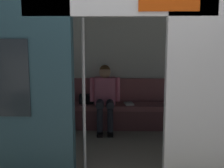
# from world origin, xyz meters

# --- Properties ---
(train_car) EXTENTS (6.40, 2.85, 2.19)m
(train_car) POSITION_xyz_m (0.05, -1.25, 1.47)
(train_car) COLOR silver
(train_car) RESTS_ON ground_plane
(bench_seat) EXTENTS (2.89, 0.44, 0.46)m
(bench_seat) POSITION_xyz_m (0.00, -2.34, 0.35)
(bench_seat) COLOR #935156
(bench_seat) RESTS_ON ground_plane
(person_seated) EXTENTS (0.55, 0.69, 1.18)m
(person_seated) POSITION_xyz_m (0.26, -2.29, 0.68)
(person_seated) COLOR pink
(person_seated) RESTS_ON ground_plane
(handbag) EXTENTS (0.26, 0.15, 0.17)m
(handbag) POSITION_xyz_m (0.62, -2.41, 0.54)
(handbag) COLOR black
(handbag) RESTS_ON bench_seat
(book) EXTENTS (0.19, 0.24, 0.03)m
(book) POSITION_xyz_m (-0.17, -2.35, 0.47)
(book) COLOR silver
(book) RESTS_ON bench_seat
(grab_pole_door) EXTENTS (0.04, 0.04, 2.05)m
(grab_pole_door) POSITION_xyz_m (0.40, -0.35, 1.03)
(grab_pole_door) COLOR silver
(grab_pole_door) RESTS_ON ground_plane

